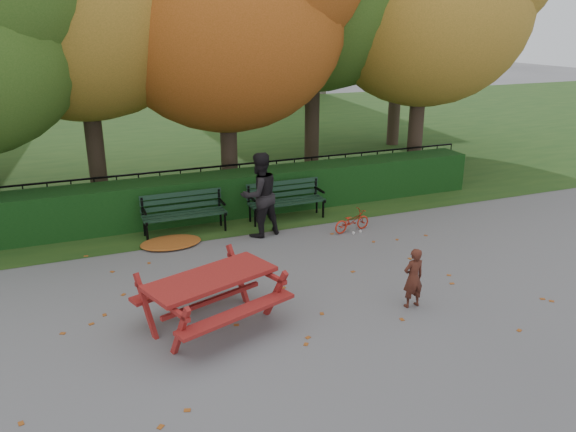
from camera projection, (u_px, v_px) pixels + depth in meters
name	position (u px, v px, depth m)	size (l,w,h in m)	color
ground	(307.00, 293.00, 9.62)	(90.00, 90.00, 0.00)	slate
grass_strip	(161.00, 140.00, 21.86)	(90.00, 90.00, 0.00)	#1A3B14
hedge	(230.00, 194.00, 13.39)	(13.00, 0.90, 1.00)	black
iron_fence	(221.00, 184.00, 14.08)	(14.00, 0.04, 1.02)	black
tree_c	(240.00, 3.00, 13.55)	(6.30, 6.00, 8.00)	black
bench_left	(183.00, 210.00, 12.23)	(1.80, 0.57, 0.88)	black
bench_right	(285.00, 197.00, 13.08)	(1.80, 0.57, 0.88)	black
picnic_table	(211.00, 287.00, 8.38)	(2.35, 2.11, 0.95)	maroon
leaf_pile	(171.00, 243.00, 11.69)	(1.27, 0.88, 0.09)	maroon
leaf_scatter	(300.00, 285.00, 9.89)	(9.00, 5.70, 0.01)	maroon
child	(413.00, 278.00, 9.01)	(0.37, 0.24, 1.02)	#451F16
adult	(260.00, 195.00, 11.93)	(0.89, 0.69, 1.83)	black
bicycle	(352.00, 221.00, 12.37)	(0.32, 0.91, 0.48)	red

